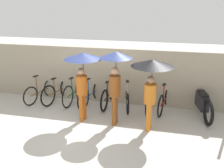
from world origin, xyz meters
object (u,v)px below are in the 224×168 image
parked_bicycle_3 (91,94)px  pedestrian_trailing (152,73)px  pedestrian_center (116,70)px  motorcycle (202,102)px  parked_bicycle_0 (41,91)px  parked_bicycle_2 (75,91)px  parked_bicycle_4 (109,95)px  pedestrian_leading (83,67)px  parked_bicycle_6 (145,98)px  parked_bicycle_5 (127,97)px  parked_bicycle_7 (164,100)px  parked_bicycle_1 (58,91)px

parked_bicycle_3 → pedestrian_trailing: 2.70m
pedestrian_trailing → pedestrian_center: bearing=179.3°
parked_bicycle_3 → motorcycle: parked_bicycle_3 is taller
parked_bicycle_0 → parked_bicycle_2: (1.22, 0.11, 0.04)m
parked_bicycle_4 → pedestrian_leading: pedestrian_leading is taller
parked_bicycle_6 → pedestrian_center: (-0.74, -1.19, 1.23)m
parked_bicycle_5 → parked_bicycle_6: bearing=-102.5°
pedestrian_leading → pedestrian_center: size_ratio=0.96×
parked_bicycle_4 → parked_bicycle_7: bearing=-86.9°
parked_bicycle_0 → parked_bicycle_2: parked_bicycle_0 is taller
parked_bicycle_0 → parked_bicycle_5: 3.05m
parked_bicycle_0 → pedestrian_leading: size_ratio=0.81×
parked_bicycle_0 → pedestrian_leading: bearing=-103.1°
pedestrian_leading → parked_bicycle_2: bearing=131.5°
parked_bicycle_2 → parked_bicycle_6: size_ratio=1.01×
parked_bicycle_5 → parked_bicycle_1: bearing=77.9°
parked_bicycle_1 → pedestrian_center: 2.84m
parked_bicycle_3 → parked_bicycle_2: bearing=98.2°
parked_bicycle_1 → parked_bicycle_4: (1.83, 0.02, -0.01)m
pedestrian_center → pedestrian_leading: bearing=177.3°
parked_bicycle_2 → pedestrian_leading: 1.80m
motorcycle → parked_bicycle_7: bearing=77.6°
parked_bicycle_1 → pedestrian_leading: (1.34, -1.09, 1.22)m
parked_bicycle_4 → pedestrian_center: size_ratio=0.82×
parked_bicycle_2 → parked_bicycle_5: bearing=-83.6°
parked_bicycle_2 → pedestrian_trailing: size_ratio=0.88×
parked_bicycle_5 → pedestrian_trailing: (0.85, -1.28, 1.23)m
parked_bicycle_0 → parked_bicycle_1: parked_bicycle_0 is taller
parked_bicycle_2 → motorcycle: 4.18m
parked_bicycle_3 → pedestrian_leading: bearing=-161.8°
parked_bicycle_1 → pedestrian_center: bearing=-102.5°
parked_bicycle_2 → parked_bicycle_3: 0.61m
parked_bicycle_3 → parked_bicycle_7: (2.44, 0.03, -0.00)m
parked_bicycle_3 → parked_bicycle_4: bearing=-75.0°
parked_bicycle_0 → pedestrian_leading: (1.95, -1.01, 1.25)m
parked_bicycle_1 → motorcycle: 4.79m
parked_bicycle_2 → pedestrian_trailing: (2.68, -1.27, 1.19)m
parked_bicycle_2 → motorcycle: bearing=-84.8°
parked_bicycle_0 → parked_bicycle_4: parked_bicycle_0 is taller
parked_bicycle_3 → parked_bicycle_5: 1.22m
parked_bicycle_6 → parked_bicycle_4: bearing=81.2°
parked_bicycle_0 → parked_bicycle_3: 1.83m
parked_bicycle_1 → parked_bicycle_2: (0.61, 0.03, 0.01)m
parked_bicycle_2 → pedestrian_leading: bearing=-140.7°
parked_bicycle_2 → pedestrian_center: pedestrian_center is taller
parked_bicycle_2 → parked_bicycle_7: (3.05, -0.01, -0.02)m
parked_bicycle_7 → pedestrian_center: size_ratio=0.80×
pedestrian_center → parked_bicycle_7: bearing=41.1°
pedestrian_center → pedestrian_trailing: size_ratio=1.07×
parked_bicycle_1 → parked_bicycle_3: parked_bicycle_1 is taller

